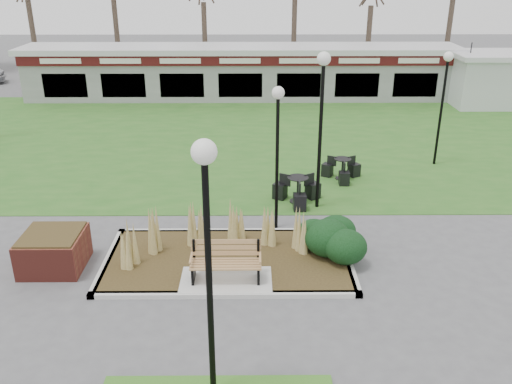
{
  "coord_description": "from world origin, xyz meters",
  "views": [
    {
      "loc": [
        0.64,
        -11.07,
        7.18
      ],
      "look_at": [
        0.74,
        2.0,
        1.64
      ],
      "focal_mm": 38.0,
      "sensor_mm": 36.0,
      "label": 1
    }
  ],
  "objects_px": {
    "lamp_post_far_right": "(445,84)",
    "bistro_set_d": "(342,172)",
    "brick_planter": "(54,250)",
    "lamp_post_near_left": "(278,128)",
    "lamp_post_near_right": "(207,219)",
    "car_black": "(82,72)",
    "food_pavilion": "(241,72)",
    "lamp_post_mid_right": "(322,97)",
    "service_hut": "(491,79)",
    "park_bench": "(226,261)",
    "bistro_set_c": "(297,194)",
    "patio_umbrella": "(467,80)"
  },
  "relations": [
    {
      "from": "lamp_post_far_right",
      "to": "bistro_set_d",
      "type": "relative_size",
      "value": 2.96
    },
    {
      "from": "brick_planter",
      "to": "lamp_post_near_left",
      "type": "distance_m",
      "value": 6.66
    },
    {
      "from": "lamp_post_near_right",
      "to": "car_black",
      "type": "xyz_separation_m",
      "value": [
        -10.13,
        27.21,
        -2.73
      ]
    },
    {
      "from": "food_pavilion",
      "to": "lamp_post_mid_right",
      "type": "bearing_deg",
      "value": -80.03
    },
    {
      "from": "lamp_post_near_left",
      "to": "car_black",
      "type": "relative_size",
      "value": 0.88
    },
    {
      "from": "lamp_post_far_right",
      "to": "car_black",
      "type": "xyz_separation_m",
      "value": [
        -17.87,
        15.13,
        -2.33
      ]
    },
    {
      "from": "lamp_post_near_right",
      "to": "service_hut",
      "type": "bearing_deg",
      "value": 57.74
    },
    {
      "from": "park_bench",
      "to": "lamp_post_near_right",
      "type": "height_order",
      "value": "lamp_post_near_right"
    },
    {
      "from": "food_pavilion",
      "to": "service_hut",
      "type": "height_order",
      "value": "food_pavilion"
    },
    {
      "from": "brick_planter",
      "to": "bistro_set_c",
      "type": "relative_size",
      "value": 0.93
    },
    {
      "from": "brick_planter",
      "to": "lamp_post_mid_right",
      "type": "distance_m",
      "value": 8.54
    },
    {
      "from": "brick_planter",
      "to": "lamp_post_mid_right",
      "type": "xyz_separation_m",
      "value": [
        7.1,
        3.63,
        3.07
      ]
    },
    {
      "from": "bistro_set_c",
      "to": "car_black",
      "type": "distance_m",
      "value": 22.39
    },
    {
      "from": "park_bench",
      "to": "patio_umbrella",
      "type": "xyz_separation_m",
      "value": [
        12.13,
        17.61,
        0.84
      ]
    },
    {
      "from": "park_bench",
      "to": "service_hut",
      "type": "distance_m",
      "value": 22.32
    },
    {
      "from": "lamp_post_far_right",
      "to": "bistro_set_c",
      "type": "relative_size",
      "value": 2.65
    },
    {
      "from": "brick_planter",
      "to": "patio_umbrella",
      "type": "bearing_deg",
      "value": 45.56
    },
    {
      "from": "lamp_post_far_right",
      "to": "lamp_post_mid_right",
      "type": "bearing_deg",
      "value": -141.58
    },
    {
      "from": "lamp_post_near_right",
      "to": "brick_planter",
      "type": "bearing_deg",
      "value": 133.9
    },
    {
      "from": "lamp_post_far_right",
      "to": "car_black",
      "type": "relative_size",
      "value": 0.9
    },
    {
      "from": "food_pavilion",
      "to": "service_hut",
      "type": "distance_m",
      "value": 13.64
    },
    {
      "from": "lamp_post_mid_right",
      "to": "lamp_post_near_right",
      "type": "bearing_deg",
      "value": -108.79
    },
    {
      "from": "car_black",
      "to": "patio_umbrella",
      "type": "bearing_deg",
      "value": -86.44
    },
    {
      "from": "service_hut",
      "to": "patio_umbrella",
      "type": "bearing_deg",
      "value": -174.24
    },
    {
      "from": "park_bench",
      "to": "lamp_post_near_left",
      "type": "bearing_deg",
      "value": 65.66
    },
    {
      "from": "bistro_set_c",
      "to": "park_bench",
      "type": "bearing_deg",
      "value": -113.84
    },
    {
      "from": "park_bench",
      "to": "service_hut",
      "type": "bearing_deg",
      "value": 52.75
    },
    {
      "from": "bistro_set_d",
      "to": "service_hut",
      "type": "bearing_deg",
      "value": 48.68
    },
    {
      "from": "service_hut",
      "to": "lamp_post_near_right",
      "type": "bearing_deg",
      "value": -122.26
    },
    {
      "from": "brick_planter",
      "to": "service_hut",
      "type": "relative_size",
      "value": 0.34
    },
    {
      "from": "brick_planter",
      "to": "bistro_set_c",
      "type": "bearing_deg",
      "value": 31.61
    },
    {
      "from": "service_hut",
      "to": "lamp_post_far_right",
      "type": "xyz_separation_m",
      "value": [
        -5.82,
        -9.42,
        1.67
      ]
    },
    {
      "from": "brick_planter",
      "to": "bistro_set_c",
      "type": "height_order",
      "value": "brick_planter"
    },
    {
      "from": "park_bench",
      "to": "brick_planter",
      "type": "bearing_deg",
      "value": 170.31
    },
    {
      "from": "lamp_post_far_right",
      "to": "patio_umbrella",
      "type": "distance_m",
      "value": 10.43
    },
    {
      "from": "park_bench",
      "to": "bistro_set_c",
      "type": "height_order",
      "value": "park_bench"
    },
    {
      "from": "lamp_post_mid_right",
      "to": "car_black",
      "type": "distance_m",
      "value": 23.19
    },
    {
      "from": "lamp_post_mid_right",
      "to": "patio_umbrella",
      "type": "xyz_separation_m",
      "value": [
        9.44,
        13.23,
        -2.11
      ]
    },
    {
      "from": "service_hut",
      "to": "car_black",
      "type": "xyz_separation_m",
      "value": [
        -23.7,
        5.71,
        -0.67
      ]
    },
    {
      "from": "food_pavilion",
      "to": "bistro_set_d",
      "type": "xyz_separation_m",
      "value": [
        3.85,
        -12.94,
        -1.2
      ]
    },
    {
      "from": "patio_umbrella",
      "to": "lamp_post_near_right",
      "type": "bearing_deg",
      "value": -119.74
    },
    {
      "from": "lamp_post_near_right",
      "to": "patio_umbrella",
      "type": "distance_m",
      "value": 24.69
    },
    {
      "from": "park_bench",
      "to": "brick_planter",
      "type": "distance_m",
      "value": 4.47
    },
    {
      "from": "brick_planter",
      "to": "service_hut",
      "type": "xyz_separation_m",
      "value": [
        17.9,
        17.0,
        0.97
      ]
    },
    {
      "from": "food_pavilion",
      "to": "bistro_set_c",
      "type": "distance_m",
      "value": 15.15
    },
    {
      "from": "park_bench",
      "to": "food_pavilion",
      "type": "height_order",
      "value": "food_pavilion"
    },
    {
      "from": "patio_umbrella",
      "to": "brick_planter",
      "type": "bearing_deg",
      "value": -134.44
    },
    {
      "from": "food_pavilion",
      "to": "bistro_set_d",
      "type": "distance_m",
      "value": 13.55
    },
    {
      "from": "lamp_post_mid_right",
      "to": "bistro_set_c",
      "type": "xyz_separation_m",
      "value": [
        -0.6,
        0.37,
        -3.24
      ]
    },
    {
      "from": "lamp_post_far_right",
      "to": "bistro_set_c",
      "type": "bearing_deg",
      "value": -147.3
    }
  ]
}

